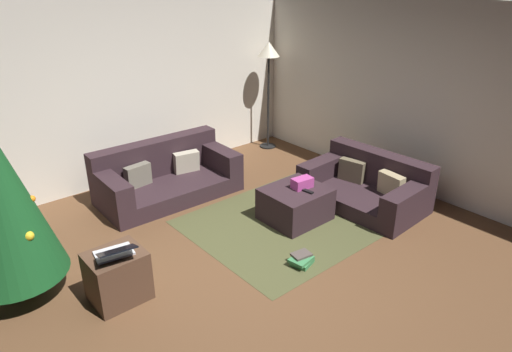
{
  "coord_description": "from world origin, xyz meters",
  "views": [
    {
      "loc": [
        -2.56,
        -3.04,
        2.96
      ],
      "look_at": [
        0.59,
        0.65,
        0.75
      ],
      "focal_mm": 32.66,
      "sensor_mm": 36.0,
      "label": 1
    }
  ],
  "objects_px": {
    "couch_left": "(165,176)",
    "laptop": "(115,252)",
    "book_stack": "(302,260)",
    "corner_lamp": "(269,58)",
    "tv_remote": "(307,191)",
    "gift_box": "(302,183)",
    "side_table": "(117,276)",
    "ottoman": "(295,204)",
    "couch_right": "(368,185)"
  },
  "relations": [
    {
      "from": "couch_left",
      "to": "book_stack",
      "type": "bearing_deg",
      "value": 97.27
    },
    {
      "from": "book_stack",
      "to": "gift_box",
      "type": "bearing_deg",
      "value": 44.91
    },
    {
      "from": "ottoman",
      "to": "gift_box",
      "type": "relative_size",
      "value": 2.95
    },
    {
      "from": "gift_box",
      "to": "couch_right",
      "type": "bearing_deg",
      "value": -16.58
    },
    {
      "from": "corner_lamp",
      "to": "ottoman",
      "type": "bearing_deg",
      "value": -124.19
    },
    {
      "from": "ottoman",
      "to": "side_table",
      "type": "relative_size",
      "value": 1.46
    },
    {
      "from": "couch_right",
      "to": "book_stack",
      "type": "distance_m",
      "value": 1.78
    },
    {
      "from": "gift_box",
      "to": "side_table",
      "type": "relative_size",
      "value": 0.5
    },
    {
      "from": "couch_left",
      "to": "laptop",
      "type": "xyz_separation_m",
      "value": [
        -1.51,
        -1.73,
        0.28
      ]
    },
    {
      "from": "couch_right",
      "to": "gift_box",
      "type": "bearing_deg",
      "value": 70.85
    },
    {
      "from": "gift_box",
      "to": "tv_remote",
      "type": "bearing_deg",
      "value": -107.72
    },
    {
      "from": "couch_right",
      "to": "corner_lamp",
      "type": "height_order",
      "value": "corner_lamp"
    },
    {
      "from": "couch_right",
      "to": "side_table",
      "type": "relative_size",
      "value": 3.08
    },
    {
      "from": "book_stack",
      "to": "couch_left",
      "type": "bearing_deg",
      "value": 95.61
    },
    {
      "from": "gift_box",
      "to": "book_stack",
      "type": "distance_m",
      "value": 1.13
    },
    {
      "from": "laptop",
      "to": "book_stack",
      "type": "bearing_deg",
      "value": -21.69
    },
    {
      "from": "gift_box",
      "to": "laptop",
      "type": "height_order",
      "value": "laptop"
    },
    {
      "from": "tv_remote",
      "to": "laptop",
      "type": "relative_size",
      "value": 0.38
    },
    {
      "from": "tv_remote",
      "to": "corner_lamp",
      "type": "distance_m",
      "value": 2.92
    },
    {
      "from": "couch_left",
      "to": "laptop",
      "type": "height_order",
      "value": "couch_left"
    },
    {
      "from": "side_table",
      "to": "laptop",
      "type": "height_order",
      "value": "laptop"
    },
    {
      "from": "tv_remote",
      "to": "couch_left",
      "type": "bearing_deg",
      "value": 110.36
    },
    {
      "from": "tv_remote",
      "to": "corner_lamp",
      "type": "relative_size",
      "value": 0.09
    },
    {
      "from": "side_table",
      "to": "laptop",
      "type": "xyz_separation_m",
      "value": [
        -0.01,
        -0.06,
        0.31
      ]
    },
    {
      "from": "side_table",
      "to": "corner_lamp",
      "type": "height_order",
      "value": "corner_lamp"
    },
    {
      "from": "ottoman",
      "to": "gift_box",
      "type": "height_order",
      "value": "gift_box"
    },
    {
      "from": "gift_box",
      "to": "corner_lamp",
      "type": "bearing_deg",
      "value": 57.7
    },
    {
      "from": "gift_box",
      "to": "laptop",
      "type": "relative_size",
      "value": 0.61
    },
    {
      "from": "couch_left",
      "to": "gift_box",
      "type": "bearing_deg",
      "value": 121.66
    },
    {
      "from": "corner_lamp",
      "to": "tv_remote",
      "type": "bearing_deg",
      "value": -121.56
    },
    {
      "from": "gift_box",
      "to": "tv_remote",
      "type": "distance_m",
      "value": 0.15
    },
    {
      "from": "tv_remote",
      "to": "gift_box",
      "type": "bearing_deg",
      "value": 65.49
    },
    {
      "from": "couch_left",
      "to": "side_table",
      "type": "distance_m",
      "value": 2.25
    },
    {
      "from": "ottoman",
      "to": "corner_lamp",
      "type": "distance_m",
      "value": 2.93
    },
    {
      "from": "couch_left",
      "to": "laptop",
      "type": "distance_m",
      "value": 2.32
    },
    {
      "from": "ottoman",
      "to": "tv_remote",
      "type": "height_order",
      "value": "tv_remote"
    },
    {
      "from": "couch_right",
      "to": "tv_remote",
      "type": "distance_m",
      "value": 1.05
    },
    {
      "from": "laptop",
      "to": "corner_lamp",
      "type": "relative_size",
      "value": 0.23
    },
    {
      "from": "couch_left",
      "to": "ottoman",
      "type": "bearing_deg",
      "value": 119.5
    },
    {
      "from": "side_table",
      "to": "book_stack",
      "type": "height_order",
      "value": "side_table"
    },
    {
      "from": "couch_left",
      "to": "side_table",
      "type": "bearing_deg",
      "value": 49.75
    },
    {
      "from": "tv_remote",
      "to": "book_stack",
      "type": "relative_size",
      "value": 0.56
    },
    {
      "from": "corner_lamp",
      "to": "laptop",
      "type": "bearing_deg",
      "value": -150.25
    },
    {
      "from": "couch_right",
      "to": "book_stack",
      "type": "height_order",
      "value": "couch_right"
    },
    {
      "from": "corner_lamp",
      "to": "side_table",
      "type": "bearing_deg",
      "value": -150.83
    },
    {
      "from": "couch_right",
      "to": "gift_box",
      "type": "height_order",
      "value": "couch_right"
    },
    {
      "from": "couch_left",
      "to": "book_stack",
      "type": "distance_m",
      "value": 2.45
    },
    {
      "from": "couch_right",
      "to": "ottoman",
      "type": "xyz_separation_m",
      "value": [
        -1.07,
        0.31,
        -0.04
      ]
    },
    {
      "from": "couch_right",
      "to": "ottoman",
      "type": "bearing_deg",
      "value": 71.42
    },
    {
      "from": "couch_right",
      "to": "gift_box",
      "type": "relative_size",
      "value": 6.2
    }
  ]
}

